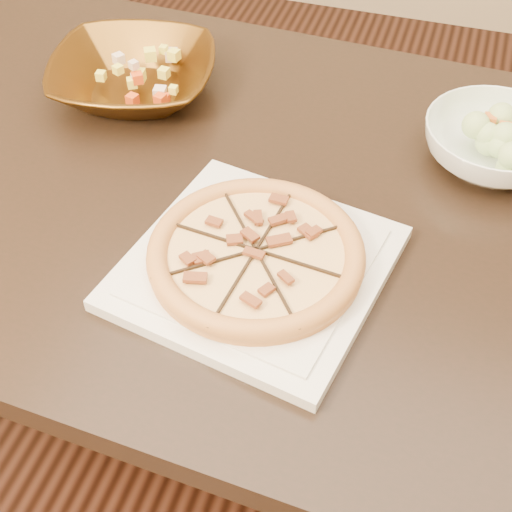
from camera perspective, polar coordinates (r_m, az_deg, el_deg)
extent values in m
cube|color=#3A1E14|center=(1.63, 3.89, -15.37)|extent=(4.00, 4.00, 0.02)
cube|color=black|center=(1.07, -2.67, 5.52)|extent=(1.41, 0.95, 0.04)
cylinder|color=black|center=(1.78, -16.90, 7.15)|extent=(0.07, 0.07, 0.71)
cube|color=silver|center=(0.91, 0.00, -0.92)|extent=(0.36, 0.36, 0.02)
cube|color=silver|center=(0.90, 0.00, -0.44)|extent=(0.30, 0.30, 0.00)
cylinder|color=gold|center=(0.89, 0.00, -0.09)|extent=(0.27, 0.27, 0.01)
torus|color=gold|center=(0.89, 0.00, 0.27)|extent=(0.27, 0.27, 0.03)
cylinder|color=#D9BA72|center=(0.89, 0.00, 0.22)|extent=(0.22, 0.22, 0.01)
cube|color=black|center=(0.89, 0.00, 0.45)|extent=(0.03, 0.27, 0.01)
cube|color=black|center=(0.89, 0.00, 0.45)|extent=(0.17, 0.21, 0.01)
cube|color=black|center=(0.89, 0.00, 0.45)|extent=(0.27, 0.03, 0.01)
cube|color=black|center=(0.89, 0.00, 0.45)|extent=(0.21, 0.17, 0.01)
cube|color=brown|center=(0.88, 1.17, 0.22)|extent=(0.03, 0.02, 0.00)
cube|color=brown|center=(0.88, 2.91, 0.41)|extent=(0.03, 0.02, 0.00)
cube|color=brown|center=(0.90, 4.35, 1.37)|extent=(0.03, 0.02, 0.00)
cube|color=brown|center=(0.89, 1.46, 1.26)|extent=(0.03, 0.03, 0.00)
cube|color=brown|center=(0.91, 2.02, 2.44)|extent=(0.02, 0.03, 0.00)
cube|color=brown|center=(0.94, 1.55, 3.81)|extent=(0.01, 0.02, 0.00)
cube|color=brown|center=(0.91, 0.00, 2.15)|extent=(0.02, 0.03, 0.00)
cube|color=brown|center=(0.92, -1.21, 3.10)|extent=(0.03, 0.03, 0.00)
cube|color=brown|center=(0.93, -3.23, 3.54)|extent=(0.03, 0.03, 0.00)
cube|color=brown|center=(0.90, -2.25, 1.63)|extent=(0.03, 0.02, 0.00)
cube|color=brown|center=(0.90, -4.19, 1.34)|extent=(0.02, 0.02, 0.00)
cube|color=brown|center=(0.88, -1.58, 0.49)|extent=(0.03, 0.02, 0.00)
cube|color=brown|center=(0.87, -3.00, -0.36)|extent=(0.03, 0.03, 0.00)
cube|color=brown|center=(0.85, -3.73, -1.87)|extent=(0.02, 0.03, 0.00)
cube|color=brown|center=(0.86, -1.01, -0.75)|extent=(0.02, 0.03, 0.00)
cube|color=brown|center=(0.84, -0.64, -2.16)|extent=(0.02, 0.03, 0.00)
cube|color=brown|center=(0.83, 0.94, -3.45)|extent=(0.02, 0.03, 0.00)
cube|color=brown|center=(0.86, 1.25, -1.07)|extent=(0.03, 0.03, 0.00)
cube|color=brown|center=(0.85, 3.20, -1.52)|extent=(0.03, 0.02, 0.00)
imported|color=#583811|center=(1.23, -9.75, 13.97)|extent=(0.32, 0.32, 0.07)
cube|color=beige|center=(1.20, -10.03, 15.85)|extent=(0.03, 0.03, 0.03)
cube|color=#D74814|center=(1.20, -9.15, 15.91)|extent=(0.03, 0.03, 0.03)
cube|color=#F7EB45|center=(1.21, -8.33, 16.25)|extent=(0.03, 0.03, 0.03)
cube|color=beige|center=(1.23, -7.90, 16.80)|extent=(0.03, 0.03, 0.03)
cube|color=#D74814|center=(1.21, -9.76, 16.08)|extent=(0.03, 0.03, 0.03)
cube|color=#F7EB45|center=(1.22, -9.69, 16.52)|extent=(0.03, 0.03, 0.03)
cube|color=beige|center=(1.24, -10.24, 16.89)|extent=(0.03, 0.03, 0.03)
cube|color=#D74814|center=(1.20, -10.07, 15.89)|extent=(0.03, 0.03, 0.03)
cube|color=#F7EB45|center=(1.21, -10.72, 16.11)|extent=(0.03, 0.03, 0.03)
cube|color=beige|center=(1.22, -11.71, 16.04)|extent=(0.03, 0.03, 0.03)
cube|color=#D74814|center=(1.21, -12.76, 15.66)|extent=(0.03, 0.03, 0.03)
cube|color=#F7EB45|center=(1.20, -10.60, 15.72)|extent=(0.03, 0.03, 0.03)
cube|color=beige|center=(1.19, -11.24, 15.31)|extent=(0.03, 0.03, 0.03)
cube|color=#D74814|center=(1.17, -11.40, 14.74)|extent=(0.03, 0.03, 0.03)
cube|color=#F7EB45|center=(1.20, -10.08, 15.76)|extent=(0.03, 0.03, 0.03)
cube|color=beige|center=(1.18, -9.93, 15.34)|extent=(0.03, 0.03, 0.03)
cube|color=#D74814|center=(1.17, -9.18, 15.06)|extent=(0.03, 0.03, 0.03)
cube|color=#F7EB45|center=(1.16, -7.95, 15.07)|extent=(0.03, 0.03, 0.03)
imported|color=white|center=(1.12, 18.54, 8.49)|extent=(0.26, 0.26, 0.07)
sphere|color=#B9D085|center=(1.09, 19.17, 10.60)|extent=(0.04, 0.04, 0.04)
sphere|color=#B9D085|center=(1.10, 19.21, 10.92)|extent=(0.04, 0.04, 0.04)
sphere|color=#B9D085|center=(1.11, 18.47, 11.55)|extent=(0.04, 0.04, 0.04)
sphere|color=#B9D085|center=(1.09, 19.06, 10.66)|extent=(0.04, 0.04, 0.04)
sphere|color=#B9D085|center=(1.09, 18.00, 10.88)|extent=(0.04, 0.04, 0.04)
sphere|color=#B9D085|center=(1.07, 17.14, 10.44)|extent=(0.04, 0.04, 0.04)
sphere|color=#B9D085|center=(1.08, 18.77, 10.34)|extent=(0.04, 0.04, 0.04)
sphere|color=#B9D085|center=(1.06, 19.04, 9.61)|extent=(0.04, 0.04, 0.04)
sphere|color=#B9D085|center=(1.08, 19.28, 10.45)|extent=(0.04, 0.04, 0.04)
cube|color=#CB6324|center=(1.07, 17.67, 9.92)|extent=(0.02, 0.02, 0.01)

